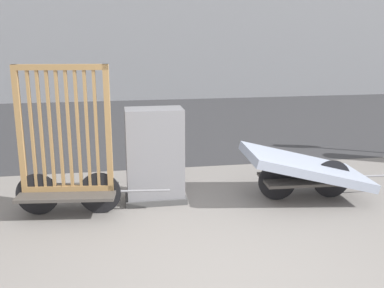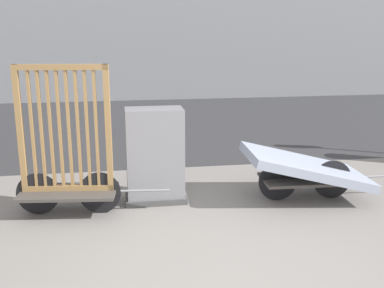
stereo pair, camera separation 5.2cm
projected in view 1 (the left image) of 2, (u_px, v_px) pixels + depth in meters
name	position (u px, v px, depth m)	size (l,w,h in m)	color
ground_plane	(227.00, 281.00, 4.27)	(60.00, 60.00, 0.00)	gray
road_strip	(154.00, 123.00, 11.71)	(56.00, 8.12, 0.01)	#38383A
bike_cart_with_bedframe	(67.00, 163.00, 5.70)	(1.97, 0.78, 1.93)	#4C4742
bike_cart_with_mattress	(306.00, 169.00, 6.29)	(2.19, 1.13, 0.74)	#4C4742
utility_cabinet	(155.00, 159.00, 6.17)	(0.84, 0.50, 1.31)	#4C4C4C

